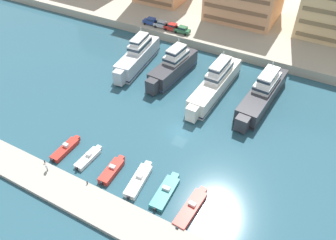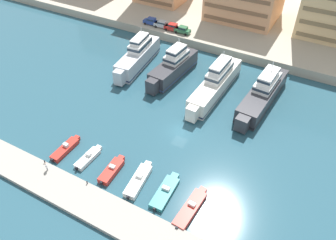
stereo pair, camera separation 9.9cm
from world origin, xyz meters
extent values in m
plane|color=#285160|center=(0.00, 0.00, 0.00)|extent=(400.00, 400.00, 0.00)
cube|color=#ADA38E|center=(0.00, 63.39, 1.07)|extent=(180.00, 70.00, 2.15)
cube|color=#9E998E|center=(0.00, -19.85, 0.34)|extent=(120.00, 5.34, 0.68)
cube|color=silver|center=(-18.63, 15.53, 1.85)|extent=(5.22, 16.00, 3.70)
cube|color=silver|center=(-17.79, 6.87, 1.94)|extent=(2.22, 2.05, 3.14)
cube|color=#192347|center=(-18.63, 15.53, 0.65)|extent=(5.27, 16.16, 0.24)
cube|color=white|center=(-18.74, 16.70, 4.56)|extent=(3.53, 6.85, 1.73)
cube|color=#233342|center=(-18.74, 16.70, 4.74)|extent=(3.57, 6.92, 0.62)
cube|color=white|center=(-18.74, 16.70, 5.98)|extent=(2.75, 5.34, 1.11)
cube|color=#233342|center=(-18.74, 16.70, 6.09)|extent=(2.78, 5.40, 0.40)
cylinder|color=silver|center=(-18.84, 17.68, 7.44)|extent=(0.16, 0.16, 1.80)
cube|color=silver|center=(-19.43, 23.79, 1.02)|extent=(3.23, 1.20, 0.20)
cube|color=#333338|center=(-9.52, 15.56, 1.75)|extent=(5.12, 14.49, 3.50)
cube|color=#333338|center=(-10.16, 7.57, 1.84)|extent=(2.35, 2.16, 2.98)
cube|color=#334C7F|center=(-9.52, 15.56, 0.61)|extent=(5.17, 14.64, 0.24)
cube|color=white|center=(-9.43, 16.62, 4.25)|extent=(3.58, 6.20, 1.50)
cube|color=#233342|center=(-9.43, 16.62, 4.40)|extent=(3.62, 6.26, 0.54)
cube|color=white|center=(-9.43, 16.62, 5.70)|extent=(2.79, 4.84, 1.39)
cube|color=#233342|center=(-9.43, 16.62, 5.83)|extent=(2.83, 4.89, 0.50)
cylinder|color=silver|center=(-9.36, 17.51, 7.29)|extent=(0.16, 0.16, 1.80)
cube|color=#333338|center=(-8.91, 23.09, 0.96)|extent=(3.45, 1.17, 0.20)
cube|color=silver|center=(0.91, 14.12, 1.69)|extent=(4.33, 18.97, 3.38)
cube|color=silver|center=(0.57, 3.86, 1.77)|extent=(2.10, 1.92, 2.87)
cube|color=#192347|center=(0.91, 14.12, 0.59)|extent=(4.37, 19.16, 0.24)
cube|color=white|center=(0.96, 15.54, 4.23)|extent=(3.15, 8.01, 1.70)
cube|color=#233342|center=(0.96, 15.54, 4.40)|extent=(3.19, 8.09, 0.61)
cube|color=white|center=(0.96, 15.54, 5.79)|extent=(2.46, 6.25, 1.42)
cube|color=#233342|center=(0.96, 15.54, 5.93)|extent=(2.49, 6.31, 0.51)
cylinder|color=silver|center=(0.99, 16.72, 7.39)|extent=(0.16, 0.16, 1.80)
cube|color=silver|center=(1.23, 24.00, 0.93)|extent=(3.18, 1.00, 0.20)
cube|color=#333338|center=(10.27, 15.63, 1.61)|extent=(5.48, 18.27, 3.22)
cube|color=#333338|center=(9.54, 5.71, 1.69)|extent=(2.43, 2.24, 2.74)
cube|color=black|center=(10.27, 15.63, 0.56)|extent=(5.53, 18.45, 0.24)
cube|color=white|center=(10.37, 16.97, 3.96)|extent=(3.79, 7.78, 1.47)
cube|color=#233342|center=(10.37, 16.97, 4.11)|extent=(3.84, 7.86, 0.53)
cube|color=white|center=(10.37, 16.97, 5.42)|extent=(2.96, 6.07, 1.45)
cube|color=#233342|center=(10.37, 16.97, 5.57)|extent=(3.00, 6.13, 0.52)
cylinder|color=silver|center=(10.46, 18.11, 7.05)|extent=(0.16, 0.16, 1.80)
cube|color=#333338|center=(10.97, 25.06, 0.89)|extent=(3.59, 1.16, 0.20)
cube|color=red|center=(-14.86, -13.48, 0.41)|extent=(1.65, 5.47, 0.82)
cube|color=red|center=(-14.86, -10.42, 0.41)|extent=(0.90, 0.74, 0.70)
cube|color=silver|center=(-14.86, -13.07, 1.10)|extent=(0.90, 0.60, 0.57)
cube|color=#283847|center=(-14.86, -12.79, 1.19)|extent=(0.82, 0.08, 0.34)
cube|color=black|center=(-14.85, -16.39, 0.56)|extent=(0.36, 0.28, 0.60)
cube|color=white|center=(-10.20, -13.22, 0.38)|extent=(1.81, 4.95, 0.76)
cube|color=white|center=(-10.09, -10.45, 0.38)|extent=(0.92, 0.76, 0.64)
cube|color=silver|center=(-10.19, -12.85, 1.03)|extent=(0.91, 0.64, 0.54)
cube|color=#283847|center=(-10.17, -12.57, 1.11)|extent=(0.81, 0.11, 0.33)
cube|color=black|center=(-10.31, -15.84, 0.53)|extent=(0.37, 0.29, 0.60)
cube|color=red|center=(-5.17, -13.57, 0.46)|extent=(2.03, 5.19, 0.92)
cube|color=red|center=(-5.32, -10.67, 0.46)|extent=(1.01, 0.85, 0.78)
cube|color=silver|center=(-5.19, -13.19, 1.12)|extent=(1.00, 0.65, 0.41)
cube|color=#283847|center=(-5.21, -12.91, 1.18)|extent=(0.89, 0.13, 0.24)
cube|color=black|center=(-5.03, -16.30, 0.61)|extent=(0.37, 0.30, 0.60)
cube|color=white|center=(-0.40, -13.20, 0.45)|extent=(2.63, 6.52, 0.91)
cube|color=white|center=(-0.79, -9.66, 0.45)|extent=(1.16, 0.99, 0.77)
cube|color=silver|center=(-0.45, -12.72, 1.15)|extent=(1.13, 0.71, 0.48)
cube|color=#283847|center=(-0.48, -12.45, 1.22)|extent=(0.98, 0.19, 0.29)
cube|color=black|center=(-0.03, -16.53, 0.60)|extent=(0.39, 0.32, 0.60)
cube|color=teal|center=(4.20, -13.08, 0.35)|extent=(2.43, 6.22, 0.71)
cube|color=teal|center=(4.04, -9.59, 0.35)|extent=(1.23, 1.02, 0.60)
cube|color=silver|center=(4.18, -12.62, 0.93)|extent=(1.21, 0.65, 0.45)
cube|color=#283847|center=(4.16, -12.35, 1.00)|extent=(1.08, 0.13, 0.27)
cube|color=black|center=(4.34, -16.33, 0.50)|extent=(0.37, 0.30, 0.60)
cube|color=red|center=(8.75, -13.88, 0.45)|extent=(2.37, 6.97, 0.90)
cube|color=red|center=(9.00, -10.07, 0.45)|extent=(1.11, 0.93, 0.77)
cube|color=silver|center=(8.78, -13.36, 1.13)|extent=(1.09, 0.67, 0.45)
cube|color=#283847|center=(8.80, -13.08, 1.19)|extent=(0.96, 0.14, 0.27)
cube|color=black|center=(8.51, -17.48, 0.60)|extent=(0.38, 0.30, 0.60)
cube|color=#28428E|center=(-24.52, 31.08, 2.87)|extent=(4.17, 1.87, 0.80)
cube|color=#28428E|center=(-24.37, 31.09, 3.61)|extent=(2.16, 1.64, 0.68)
cube|color=#1E2833|center=(-24.37, 31.09, 3.61)|extent=(2.12, 1.66, 0.37)
cylinder|color=black|center=(-25.84, 30.17, 2.47)|extent=(0.65, 0.25, 0.64)
cylinder|color=black|center=(-25.91, 31.87, 2.47)|extent=(0.65, 0.25, 0.64)
cylinder|color=black|center=(-23.14, 30.28, 2.47)|extent=(0.65, 0.25, 0.64)
cylinder|color=black|center=(-23.21, 31.98, 2.47)|extent=(0.65, 0.25, 0.64)
cube|color=#B7BCC1|center=(-21.13, 30.86, 2.87)|extent=(4.16, 1.84, 0.80)
cube|color=#B7BCC1|center=(-20.98, 30.87, 3.61)|extent=(2.15, 1.63, 0.68)
cube|color=#1E2833|center=(-20.98, 30.87, 3.61)|extent=(2.11, 1.65, 0.37)
cylinder|color=black|center=(-22.45, 29.97, 2.47)|extent=(0.65, 0.24, 0.64)
cylinder|color=black|center=(-22.51, 31.67, 2.47)|extent=(0.65, 0.24, 0.64)
cylinder|color=black|center=(-19.75, 30.06, 2.47)|extent=(0.65, 0.24, 0.64)
cylinder|color=black|center=(-19.81, 31.76, 2.47)|extent=(0.65, 0.24, 0.64)
cube|color=red|center=(-18.03, 30.77, 2.87)|extent=(4.18, 1.90, 0.80)
cube|color=red|center=(-17.88, 30.78, 3.61)|extent=(2.17, 1.66, 0.68)
cube|color=#1E2833|center=(-17.88, 30.78, 3.61)|extent=(2.13, 1.68, 0.37)
cylinder|color=black|center=(-19.34, 29.86, 2.47)|extent=(0.65, 0.25, 0.64)
cylinder|color=black|center=(-19.43, 31.56, 2.47)|extent=(0.65, 0.25, 0.64)
cylinder|color=black|center=(-16.64, 29.99, 2.47)|extent=(0.65, 0.25, 0.64)
cylinder|color=black|center=(-16.73, 31.69, 2.47)|extent=(0.65, 0.25, 0.64)
cube|color=#2D6642|center=(-15.02, 30.63, 2.87)|extent=(4.12, 1.74, 0.80)
cube|color=#2D6642|center=(-14.87, 30.63, 3.61)|extent=(2.12, 1.58, 0.68)
cube|color=#1E2833|center=(-14.87, 30.63, 3.61)|extent=(2.08, 1.60, 0.37)
cylinder|color=black|center=(-16.38, 29.79, 2.47)|extent=(0.64, 0.23, 0.64)
cylinder|color=black|center=(-16.36, 31.49, 2.47)|extent=(0.64, 0.23, 0.64)
cylinder|color=black|center=(-13.68, 29.76, 2.47)|extent=(0.64, 0.23, 0.64)
cylinder|color=black|center=(-13.66, 31.46, 2.47)|extent=(0.64, 0.23, 0.64)
cube|color=brown|center=(-30.26, 41.24, 3.69)|extent=(12.88, 0.24, 0.90)
cube|color=brown|center=(-4.87, 39.62, 3.73)|extent=(16.56, 0.24, 0.90)
cube|color=brown|center=(-4.87, 39.62, 6.89)|extent=(16.56, 0.24, 0.90)
cylinder|color=#4C515B|center=(-14.03, -18.32, 1.08)|extent=(0.13, 0.13, 0.80)
cylinder|color=#4C515B|center=(-13.89, -18.39, 1.08)|extent=(0.13, 0.13, 0.80)
cube|color=silver|center=(-13.96, -18.35, 1.79)|extent=(0.49, 0.41, 0.61)
cylinder|color=silver|center=(-14.20, -18.22, 1.74)|extent=(0.10, 0.10, 0.61)
cylinder|color=silver|center=(-13.73, -18.49, 1.74)|extent=(0.10, 0.10, 0.61)
sphere|color=beige|center=(-13.96, -18.35, 2.20)|extent=(0.22, 0.22, 0.22)
cylinder|color=#2D2D33|center=(-15.42, -17.43, 0.91)|extent=(0.18, 0.18, 0.45)
sphere|color=#2D2D33|center=(-15.42, -17.43, 1.19)|extent=(0.20, 0.20, 0.20)
cylinder|color=#2D2D33|center=(-6.78, -17.43, 0.91)|extent=(0.18, 0.18, 0.45)
sphere|color=#2D2D33|center=(-6.78, -17.43, 1.19)|extent=(0.20, 0.20, 0.20)
camera|label=1|loc=(18.56, -38.46, 40.72)|focal=35.00mm
camera|label=2|loc=(18.65, -38.41, 40.72)|focal=35.00mm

